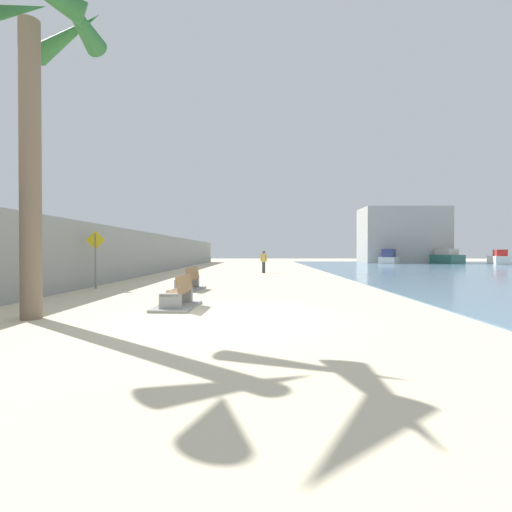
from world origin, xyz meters
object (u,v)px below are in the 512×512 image
person_walking (264,260)px  boat_mid_bay (499,259)px  palm_tree (32,61)px  boat_outer (442,258)px  bench_far (188,285)px  pedestrian_sign (96,253)px  bench_near (178,300)px  boat_distant (390,258)px

person_walking → boat_mid_bay: bearing=33.1°
palm_tree → boat_mid_bay: palm_tree is taller
boat_outer → bench_far: bearing=-128.3°
boat_mid_bay → palm_tree: bearing=-132.7°
pedestrian_sign → bench_near: bearing=-48.6°
person_walking → pedestrian_sign: bearing=-122.1°
person_walking → pedestrian_sign: size_ratio=0.66×
person_walking → pedestrian_sign: 14.32m
bench_far → boat_outer: (28.03, 35.43, 0.57)m
palm_tree → bench_far: palm_tree is taller
bench_far → palm_tree: bearing=-109.7°
palm_tree → boat_distant: bearing=61.1°
palm_tree → bench_near: palm_tree is taller
boat_mid_bay → pedestrian_sign: size_ratio=2.83×
bench_far → pedestrian_sign: pedestrian_sign is taller
person_walking → boat_outer: boat_outer is taller
bench_near → boat_mid_bay: 50.14m
bench_far → boat_outer: 45.18m
pedestrian_sign → boat_mid_bay: bearing=40.0°
person_walking → boat_distant: 28.38m
person_walking → boat_outer: 33.57m
boat_outer → boat_mid_bay: (5.84, -2.90, -0.06)m
bench_near → pedestrian_sign: bearing=131.4°
boat_distant → boat_mid_bay: (13.13, -2.56, -0.01)m
bench_near → boat_distant: (20.06, 40.14, 0.51)m
boat_mid_bay → bench_far: bearing=-136.2°
palm_tree → boat_mid_bay: (36.35, 39.45, -5.60)m
palm_tree → pedestrian_sign: 8.99m
bench_far → person_walking: bearing=75.0°
person_walking → boat_distant: boat_distant is taller
bench_far → boat_distant: bearing=59.4°
boat_outer → pedestrian_sign: (-32.26, -34.90, 0.82)m
pedestrian_sign → person_walking: bearing=57.9°
palm_tree → boat_outer: bearing=54.2°
person_walking → boat_distant: (17.36, 22.45, -0.26)m
boat_distant → boat_outer: bearing=2.6°
bench_far → pedestrian_sign: (-4.23, 0.53, 1.38)m
boat_outer → palm_tree: bearing=-125.8°
bench_near → boat_distant: bearing=63.4°
bench_near → boat_mid_bay: bearing=48.5°
pedestrian_sign → palm_tree: bearing=-76.7°
palm_tree → boat_outer: palm_tree is taller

